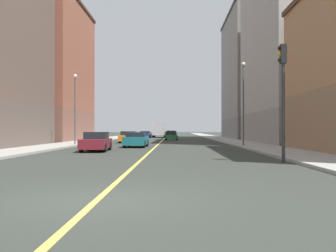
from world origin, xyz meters
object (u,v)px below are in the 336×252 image
(building_left_far, at_px, (256,76))
(traffic_light_left_near, at_px, (283,86))
(car_maroon, at_px, (96,142))
(building_right_midblock, at_px, (47,72))
(car_green, at_px, (171,136))
(street_lamp_left_near, at_px, (243,95))
(car_orange, at_px, (129,137))
(street_lamp_right_near, at_px, (75,101))
(car_teal, at_px, (136,140))
(car_blue, at_px, (145,134))
(building_left_mid, at_px, (297,46))
(box_truck, at_px, (159,129))
(car_yellow, at_px, (171,134))

(building_left_far, height_order, traffic_light_left_near, building_left_far)
(car_maroon, bearing_deg, building_right_midblock, 116.27)
(car_maroon, bearing_deg, car_green, 79.74)
(street_lamp_left_near, distance_m, car_orange, 15.79)
(street_lamp_right_near, bearing_deg, traffic_light_left_near, -51.23)
(street_lamp_right_near, height_order, car_teal, street_lamp_right_near)
(building_left_far, xyz_separation_m, street_lamp_right_near, (-23.39, -28.34, -6.31))
(car_teal, relative_size, car_blue, 0.98)
(building_left_mid, bearing_deg, box_truck, 118.95)
(car_orange, bearing_deg, box_truck, 85.32)
(car_maroon, bearing_deg, street_lamp_left_near, 29.85)
(building_left_far, height_order, car_green, building_left_far)
(car_blue, bearing_deg, building_left_far, -15.86)
(car_green, distance_m, car_yellow, 22.28)
(car_blue, bearing_deg, car_orange, -89.84)
(building_left_mid, height_order, street_lamp_left_near, building_left_mid)
(building_left_mid, relative_size, car_blue, 4.83)
(street_lamp_left_near, bearing_deg, building_left_far, 75.98)
(car_blue, relative_size, box_truck, 0.66)
(car_maroon, bearing_deg, car_yellow, 84.41)
(building_left_far, xyz_separation_m, building_right_midblock, (-31.04, -13.96, -1.28))
(car_blue, bearing_deg, street_lamp_left_near, -72.21)
(street_lamp_right_near, xyz_separation_m, car_yellow, (8.91, 41.69, -3.62))
(building_left_mid, relative_size, car_yellow, 5.43)
(street_lamp_right_near, relative_size, car_teal, 1.53)
(car_yellow, distance_m, car_orange, 34.28)
(car_maroon, height_order, car_blue, car_maroon)
(traffic_light_left_near, relative_size, car_green, 1.33)
(car_orange, bearing_deg, car_teal, -79.48)
(car_blue, height_order, box_truck, box_truck)
(building_right_midblock, xyz_separation_m, car_teal, (13.84, -17.24, -8.65))
(traffic_light_left_near, distance_m, box_truck, 55.87)
(traffic_light_left_near, xyz_separation_m, box_truck, (-8.11, 55.24, -2.05))
(street_lamp_right_near, bearing_deg, box_truck, 79.85)
(box_truck, bearing_deg, car_blue, -128.47)
(building_left_mid, height_order, box_truck, building_left_mid)
(building_left_mid, relative_size, street_lamp_right_near, 3.24)
(building_right_midblock, xyz_separation_m, car_yellow, (16.56, 27.30, -8.66))
(car_maroon, relative_size, car_yellow, 1.14)
(building_right_midblock, height_order, box_truck, building_right_midblock)
(building_right_midblock, xyz_separation_m, traffic_light_left_near, (22.37, -32.71, -5.65))
(car_maroon, relative_size, box_truck, 0.67)
(car_maroon, bearing_deg, traffic_light_left_near, -40.58)
(car_maroon, distance_m, car_orange, 16.82)
(street_lamp_left_near, bearing_deg, car_yellow, 98.82)
(building_left_far, bearing_deg, car_maroon, -117.46)
(street_lamp_right_near, bearing_deg, car_blue, 83.01)
(car_maroon, xyz_separation_m, box_truck, (2.68, 46.00, 0.93))
(traffic_light_left_near, height_order, car_yellow, traffic_light_left_near)
(car_yellow, bearing_deg, box_truck, -115.67)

